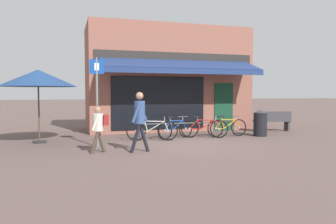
# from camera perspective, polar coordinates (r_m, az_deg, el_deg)

# --- Properties ---
(ground_plane) EXTENTS (160.00, 160.00, 0.00)m
(ground_plane) POSITION_cam_1_polar(r_m,az_deg,el_deg) (11.00, 2.25, -5.40)
(ground_plane) COLOR brown
(shop_front) EXTENTS (7.28, 4.42, 4.63)m
(shop_front) POSITION_cam_1_polar(r_m,az_deg,el_deg) (15.35, -0.19, 5.73)
(shop_front) COLOR #8E5647
(shop_front) RESTS_ON ground_plane
(bike_rack_rail) EXTENTS (3.84, 0.04, 0.57)m
(bike_rack_rail) POSITION_cam_1_polar(r_m,az_deg,el_deg) (12.22, 3.67, -2.26)
(bike_rack_rail) COLOR #47494F
(bike_rack_rail) RESTS_ON ground_plane
(bicycle_silver) EXTENTS (1.77, 0.64, 0.84)m
(bicycle_silver) POSITION_cam_1_polar(r_m,az_deg,el_deg) (11.46, -2.82, -3.15)
(bicycle_silver) COLOR black
(bicycle_silver) RESTS_ON ground_plane
(bicycle_blue) EXTENTS (1.58, 0.80, 0.82)m
(bicycle_blue) POSITION_cam_1_polar(r_m,az_deg,el_deg) (11.99, 1.28, -2.93)
(bicycle_blue) COLOR black
(bicycle_blue) RESTS_ON ground_plane
(bicycle_red) EXTENTS (1.65, 0.78, 0.82)m
(bicycle_red) POSITION_cam_1_polar(r_m,az_deg,el_deg) (12.30, 6.31, -2.78)
(bicycle_red) COLOR black
(bicycle_red) RESTS_ON ground_plane
(bicycle_orange) EXTENTS (1.68, 0.52, 0.80)m
(bicycle_orange) POSITION_cam_1_polar(r_m,az_deg,el_deg) (12.71, 10.26, -2.64)
(bicycle_orange) COLOR black
(bicycle_orange) RESTS_ON ground_plane
(pedestrian_adult) EXTENTS (0.61, 0.39, 1.70)m
(pedestrian_adult) POSITION_cam_1_polar(r_m,az_deg,el_deg) (9.20, -4.96, -0.53)
(pedestrian_adult) COLOR black
(pedestrian_adult) RESTS_ON ground_plane
(pedestrian_child) EXTENTS (0.53, 0.47, 1.30)m
(pedestrian_child) POSITION_cam_1_polar(r_m,az_deg,el_deg) (9.28, -11.92, -2.11)
(pedestrian_child) COLOR #47382D
(pedestrian_child) RESTS_ON ground_plane
(litter_bin) EXTENTS (0.52, 0.52, 1.01)m
(litter_bin) POSITION_cam_1_polar(r_m,az_deg,el_deg) (13.14, 15.77, -1.87)
(litter_bin) COLOR black
(litter_bin) RESTS_ON ground_plane
(parking_sign) EXTENTS (0.44, 0.07, 2.75)m
(parking_sign) POSITION_cam_1_polar(r_m,az_deg,el_deg) (10.29, -12.27, 3.25)
(parking_sign) COLOR slate
(parking_sign) RESTS_ON ground_plane
(cafe_parasol) EXTENTS (2.50, 2.50, 2.44)m
(cafe_parasol) POSITION_cam_1_polar(r_m,az_deg,el_deg) (11.73, -21.68, 5.47)
(cafe_parasol) COLOR #4C3D2D
(cafe_parasol) RESTS_ON ground_plane
(park_bench) EXTENTS (1.64, 0.64, 0.87)m
(park_bench) POSITION_cam_1_polar(r_m,az_deg,el_deg) (15.02, 17.74, -1.44)
(park_bench) COLOR #38383D
(park_bench) RESTS_ON ground_plane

